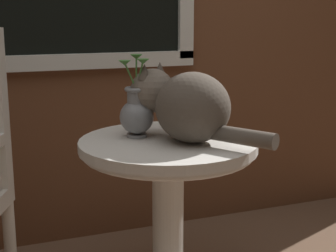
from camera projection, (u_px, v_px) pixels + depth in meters
wicker_side_table at (168, 193)px, 1.87m from camera, size 0.64×0.64×0.63m
cat at (186, 104)px, 1.78m from camera, size 0.36×0.51×0.27m
pewter_vase_with_ivy at (137, 112)px, 1.85m from camera, size 0.12×0.12×0.30m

